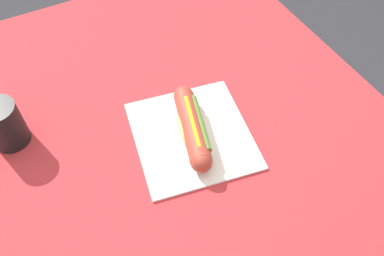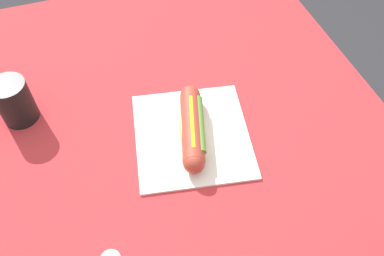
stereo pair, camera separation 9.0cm
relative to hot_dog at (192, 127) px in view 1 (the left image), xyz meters
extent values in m
plane|color=#2D2D33|center=(-0.04, -0.01, -0.77)|extent=(6.00, 6.00, 0.00)
cylinder|color=brown|center=(-0.53, -0.40, -0.42)|extent=(0.07, 0.07, 0.71)
cylinder|color=brown|center=(-0.53, 0.37, -0.42)|extent=(0.07, 0.07, 0.71)
cube|color=brown|center=(-0.04, -0.01, -0.05)|extent=(1.15, 0.93, 0.03)
cube|color=#B72D33|center=(-0.04, -0.01, -0.04)|extent=(1.21, 0.99, 0.00)
cube|color=white|center=(0.00, 0.00, -0.03)|extent=(0.32, 0.30, 0.01)
ellipsoid|color=#DBB26B|center=(0.00, 0.00, 0.00)|extent=(0.19, 0.10, 0.05)
cylinder|color=#A83D2D|center=(0.00, 0.00, 0.00)|extent=(0.20, 0.10, 0.05)
sphere|color=#A83D2D|center=(0.09, -0.03, 0.00)|extent=(0.05, 0.05, 0.05)
sphere|color=#A83D2D|center=(-0.09, 0.03, 0.00)|extent=(0.05, 0.05, 0.05)
cube|color=yellow|center=(0.00, 0.00, 0.02)|extent=(0.14, 0.05, 0.00)
cylinder|color=#568433|center=(0.00, 0.02, 0.01)|extent=(0.15, 0.06, 0.02)
cylinder|color=black|center=(-0.18, -0.37, 0.02)|extent=(0.08, 0.08, 0.11)
camera|label=1|loc=(0.49, -0.26, 0.71)|focal=37.40mm
camera|label=2|loc=(0.52, -0.17, 0.71)|focal=37.40mm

